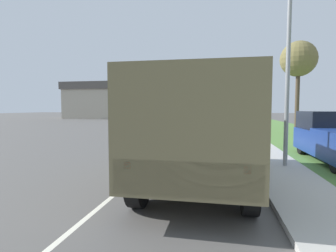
{
  "coord_description": "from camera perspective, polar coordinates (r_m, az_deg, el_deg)",
  "views": [
    {
      "loc": [
        2.46,
        3.63,
        2.1
      ],
      "look_at": [
        0.78,
        12.36,
        1.5
      ],
      "focal_mm": 28.0,
      "sensor_mm": 36.0,
      "label": 1
    }
  ],
  "objects": [
    {
      "name": "car_second_ahead",
      "position": [
        30.91,
        9.38,
        1.16
      ],
      "size": [
        1.9,
        4.7,
        1.48
      ],
      "color": "silver",
      "rests_on": "ground"
    },
    {
      "name": "car_nearest_ahead",
      "position": [
        21.23,
        9.89,
        0.03
      ],
      "size": [
        1.91,
        4.39,
        1.57
      ],
      "color": "navy",
      "rests_on": "ground"
    },
    {
      "name": "lamp_post",
      "position": [
        10.13,
        23.73,
        18.31
      ],
      "size": [
        1.69,
        0.24,
        7.75
      ],
      "color": "gray",
      "rests_on": "sidewalk_right"
    },
    {
      "name": "building_distant",
      "position": [
        59.34,
        -12.08,
        5.36
      ],
      "size": [
        16.43,
        14.54,
        7.39
      ],
      "color": "#B2A893",
      "rests_on": "ground"
    },
    {
      "name": "lane_centre_stripe",
      "position": [
        36.51,
        7.02,
        0.54
      ],
      "size": [
        0.12,
        120.0,
        0.0
      ],
      "color": "silver",
      "rests_on": "ground"
    },
    {
      "name": "grass_strip_right",
      "position": [
        36.99,
        20.91,
        0.37
      ],
      "size": [
        7.0,
        120.0,
        0.02
      ],
      "color": "#56843D",
      "rests_on": "ground"
    },
    {
      "name": "ground_plane",
      "position": [
        36.51,
        7.02,
        0.54
      ],
      "size": [
        180.0,
        180.0,
        0.0
      ],
      "primitive_type": "plane",
      "color": "#565451"
    },
    {
      "name": "sidewalk_right",
      "position": [
        36.48,
        14.09,
        0.54
      ],
      "size": [
        1.8,
        120.0,
        0.12
      ],
      "color": "beige",
      "rests_on": "ground"
    },
    {
      "name": "tree_mid_right",
      "position": [
        23.91,
        26.54,
        12.76
      ],
      "size": [
        2.8,
        2.8,
        7.43
      ],
      "color": "#4C3D2D",
      "rests_on": "grass_strip_right"
    },
    {
      "name": "military_truck",
      "position": [
        7.35,
        6.86,
        0.21
      ],
      "size": [
        2.57,
        6.65,
        2.86
      ],
      "color": "#606647",
      "rests_on": "ground"
    }
  ]
}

